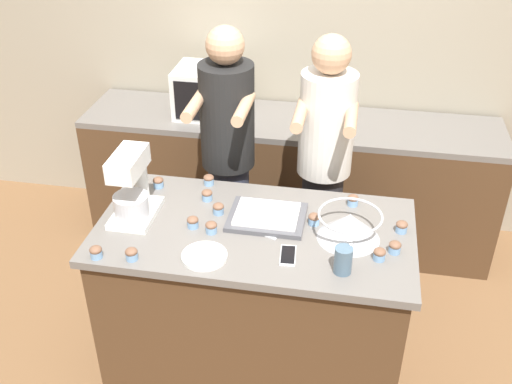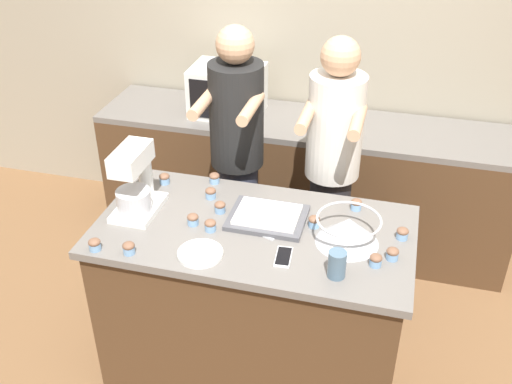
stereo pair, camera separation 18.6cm
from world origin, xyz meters
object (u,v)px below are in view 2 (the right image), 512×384
at_px(stand_mixer, 135,184).
at_px(small_plate, 200,254).
at_px(baking_tray, 267,217).
at_px(cupcake_6, 211,193).
at_px(knife, 252,231).
at_px(cupcake_9, 193,219).
at_px(person_left, 237,163).
at_px(cupcake_4, 356,204).
at_px(cupcake_5, 95,244).
at_px(cupcake_7, 376,260).
at_px(cupcake_2, 165,178).
at_px(cell_phone, 283,257).
at_px(cupcake_0, 220,207).
at_px(cupcake_3, 210,225).
at_px(cupcake_11, 393,254).
at_px(drinking_glass, 337,264).
at_px(mixing_bowl, 348,230).
at_px(person_right, 331,176).
at_px(cupcake_10, 129,248).
at_px(microwave_oven, 228,91).
at_px(cupcake_12, 402,233).
at_px(cupcake_1, 214,178).
at_px(cupcake_8, 314,221).

relative_size(stand_mixer, small_plate, 1.74).
relative_size(baking_tray, cupcake_6, 6.30).
bearing_deg(knife, stand_mixer, 177.81).
bearing_deg(cupcake_9, person_left, 88.80).
distance_m(cupcake_4, cupcake_5, 1.28).
bearing_deg(cupcake_4, cupcake_7, -72.36).
distance_m(person_left, cupcake_4, 0.82).
bearing_deg(cupcake_2, cell_phone, -31.62).
relative_size(cupcake_0, cupcake_3, 1.00).
bearing_deg(cupcake_11, cupcake_7, -136.32).
bearing_deg(person_left, cupcake_0, -82.08).
relative_size(drinking_glass, cupcake_6, 2.13).
distance_m(small_plate, cupcake_6, 0.48).
xyz_separation_m(mixing_bowl, cupcake_2, (-1.02, 0.28, -0.04)).
height_order(cupcake_3, cupcake_11, same).
distance_m(person_right, cupcake_10, 1.26).
distance_m(cell_phone, knife, 0.25).
xyz_separation_m(cupcake_6, cupcake_9, (-0.01, -0.25, 0.00)).
height_order(person_right, baking_tray, person_right).
bearing_deg(cupcake_4, knife, -144.77).
distance_m(mixing_bowl, microwave_oven, 1.64).
relative_size(cell_phone, cupcake_3, 2.52).
xyz_separation_m(person_right, cupcake_12, (0.42, -0.56, 0.07)).
height_order(baking_tray, cupcake_4, cupcake_4).
height_order(small_plate, cupcake_3, cupcake_3).
bearing_deg(cupcake_10, cupcake_1, 75.46).
bearing_deg(small_plate, cupcake_1, 102.42).
relative_size(knife, cupcake_9, 3.58).
bearing_deg(person_left, person_right, -0.01).
xyz_separation_m(person_right, baking_tray, (-0.23, -0.57, 0.06)).
relative_size(cupcake_0, cupcake_9, 1.00).
height_order(microwave_oven, cupcake_5, microwave_oven).
bearing_deg(cupcake_9, cell_phone, -16.54).
distance_m(microwave_oven, cupcake_4, 1.43).
bearing_deg(cupcake_2, microwave_oven, 87.87).
height_order(person_left, cupcake_4, person_left).
xyz_separation_m(cupcake_0, cupcake_3, (0.00, -0.16, 0.00)).
height_order(person_left, cupcake_12, person_left).
bearing_deg(cupcake_11, cupcake_4, 119.36).
xyz_separation_m(cell_phone, knife, (-0.19, 0.16, -0.00)).
height_order(small_plate, knife, small_plate).
height_order(baking_tray, drinking_glass, drinking_glass).
bearing_deg(cupcake_4, cupcake_8, -131.10).
relative_size(cupcake_7, cupcake_12, 1.00).
height_order(person_right, cupcake_6, person_right).
bearing_deg(cupcake_5, baking_tray, 31.81).
relative_size(small_plate, cupcake_5, 3.48).
bearing_deg(person_left, cupcake_7, -42.47).
height_order(baking_tray, cupcake_9, cupcake_9).
xyz_separation_m(cupcake_0, cupcake_2, (-0.37, 0.19, 0.00)).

